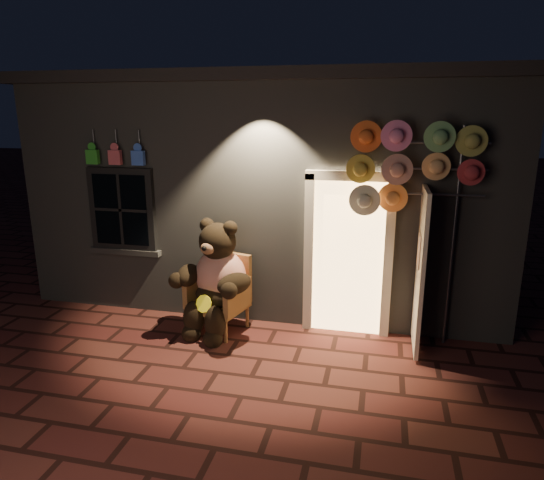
% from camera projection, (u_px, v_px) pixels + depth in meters
% --- Properties ---
extents(ground, '(60.00, 60.00, 0.00)m').
position_uv_depth(ground, '(217.00, 372.00, 5.60)').
color(ground, '#5B2A23').
rests_on(ground, ground).
extents(shop_building, '(7.30, 5.95, 3.51)m').
position_uv_depth(shop_building, '(286.00, 178.00, 8.91)').
color(shop_building, slate).
rests_on(shop_building, ground).
extents(wicker_armchair, '(0.85, 0.80, 1.04)m').
position_uv_depth(wicker_armchair, '(222.00, 293.00, 6.62)').
color(wicker_armchair, '#AD7442').
rests_on(wicker_armchair, ground).
extents(teddy_bear, '(1.12, 1.00, 1.60)m').
position_uv_depth(teddy_bear, '(216.00, 280.00, 6.44)').
color(teddy_bear, red).
rests_on(teddy_bear, ground).
extents(hat_rack, '(1.61, 0.22, 2.79)m').
position_uv_depth(hat_rack, '(411.00, 166.00, 5.77)').
color(hat_rack, '#59595E').
rests_on(hat_rack, ground).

